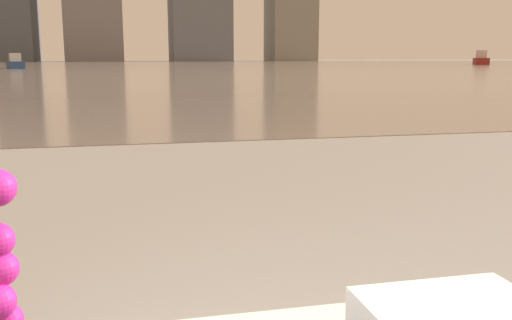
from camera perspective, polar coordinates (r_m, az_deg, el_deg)
harbor_water at (r=62.00m, az=-12.79°, el=9.14°), size 180.00×110.00×0.01m
harbor_boat_0 at (r=52.93m, az=-22.93°, el=8.92°), size 2.01×3.62×1.29m
harbor_boat_3 at (r=77.13m, az=21.59°, el=9.33°), size 3.63×4.81×1.73m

